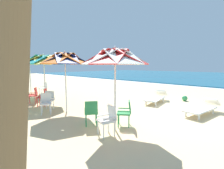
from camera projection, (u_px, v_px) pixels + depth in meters
name	position (u px, v px, depth m)	size (l,w,h in m)	color
ground_plane	(175.00, 111.00, 7.22)	(80.00, 80.00, 0.00)	beige
surf_foam	(220.00, 89.00, 14.15)	(80.00, 0.70, 0.01)	white
beach_umbrella_0	(115.00, 58.00, 4.91)	(2.07, 2.07, 2.61)	silver
plastic_chair_0	(108.00, 118.00, 4.75)	(0.54, 0.57, 0.87)	white
plastic_chair_1	(126.00, 111.00, 5.47)	(0.63, 0.62, 0.87)	#2D8C4C
plastic_chair_2	(91.00, 111.00, 5.49)	(0.63, 0.62, 0.87)	#2D8C4C
beach_umbrella_1	(65.00, 59.00, 6.95)	(2.18, 2.18, 2.65)	silver
plastic_chair_3	(49.00, 99.00, 7.42)	(0.62, 0.63, 0.87)	white
plastic_chair_4	(46.00, 102.00, 6.87)	(0.61, 0.60, 0.87)	white
beach_umbrella_2	(44.00, 60.00, 8.59)	(2.31, 2.31, 2.65)	silver
plastic_chair_5	(43.00, 96.00, 8.24)	(0.63, 0.63, 0.87)	red
plastic_chair_6	(33.00, 94.00, 8.64)	(0.61, 0.63, 0.87)	red
beach_umbrella_3	(29.00, 61.00, 10.71)	(2.53, 2.53, 2.63)	silver
plastic_chair_7	(44.00, 87.00, 11.44)	(0.63, 0.63, 0.87)	white
beach_umbrella_4	(10.00, 60.00, 12.57)	(2.50, 2.50, 2.79)	silver
plastic_chair_8	(20.00, 86.00, 12.28)	(0.47, 0.44, 0.87)	white
sun_lounger_0	(202.00, 108.00, 6.78)	(0.96, 2.22, 0.62)	white
sun_lounger_1	(156.00, 97.00, 8.97)	(0.97, 2.22, 0.62)	white
beach_ball	(185.00, 98.00, 9.34)	(0.30, 0.30, 0.30)	#2D8C4C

